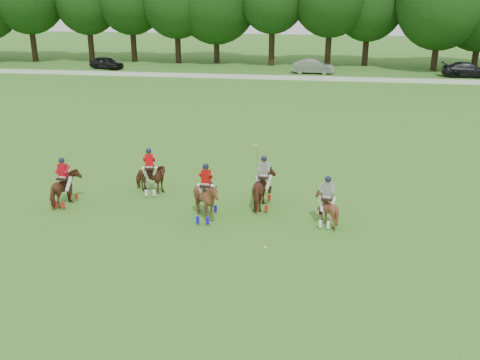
# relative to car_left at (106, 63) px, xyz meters

# --- Properties ---
(ground) EXTENTS (180.00, 180.00, 0.00)m
(ground) POSITION_rel_car_left_xyz_m (18.61, -42.50, -0.70)
(ground) COLOR #2B651C
(ground) RESTS_ON ground
(boundary_rail) EXTENTS (120.00, 0.10, 0.44)m
(boundary_rail) POSITION_rel_car_left_xyz_m (18.61, -4.50, -0.48)
(boundary_rail) COLOR white
(boundary_rail) RESTS_ON ground
(car_left) EXTENTS (4.45, 2.91, 1.41)m
(car_left) POSITION_rel_car_left_xyz_m (0.00, 0.00, 0.00)
(car_left) COLOR black
(car_left) RESTS_ON ground
(car_mid) EXTENTS (4.51, 1.67, 1.47)m
(car_mid) POSITION_rel_car_left_xyz_m (23.61, 0.00, 0.03)
(car_mid) COLOR gray
(car_mid) RESTS_ON ground
(car_right) EXTENTS (5.28, 2.18, 1.53)m
(car_right) POSITION_rel_car_left_xyz_m (39.79, 0.00, 0.06)
(car_right) COLOR black
(car_right) RESTS_ON ground
(polo_red_a) EXTENTS (1.12, 1.84, 2.20)m
(polo_red_a) POSITION_rel_car_left_xyz_m (13.38, -38.83, 0.08)
(polo_red_a) COLOR #502415
(polo_red_a) RESTS_ON ground
(polo_red_b) EXTENTS (1.72, 1.56, 2.19)m
(polo_red_b) POSITION_rel_car_left_xyz_m (16.69, -36.91, 0.07)
(polo_red_b) COLOR #502415
(polo_red_b) RESTS_ON ground
(polo_red_c) EXTENTS (1.51, 1.68, 2.45)m
(polo_red_c) POSITION_rel_car_left_xyz_m (19.89, -39.42, 0.19)
(polo_red_c) COLOR #502415
(polo_red_c) RESTS_ON ground
(polo_stripe_a) EXTENTS (1.23, 1.99, 2.91)m
(polo_stripe_a) POSITION_rel_car_left_xyz_m (22.10, -37.83, 0.16)
(polo_stripe_a) COLOR #502415
(polo_stripe_a) RESTS_ON ground
(polo_stripe_b) EXTENTS (1.24, 1.35, 2.09)m
(polo_stripe_b) POSITION_rel_car_left_xyz_m (24.82, -39.24, 0.03)
(polo_stripe_b) COLOR #502415
(polo_stripe_b) RESTS_ON ground
(polo_ball) EXTENTS (0.09, 0.09, 0.09)m
(polo_ball) POSITION_rel_car_left_xyz_m (22.59, -41.73, -0.66)
(polo_ball) COLOR white
(polo_ball) RESTS_ON ground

